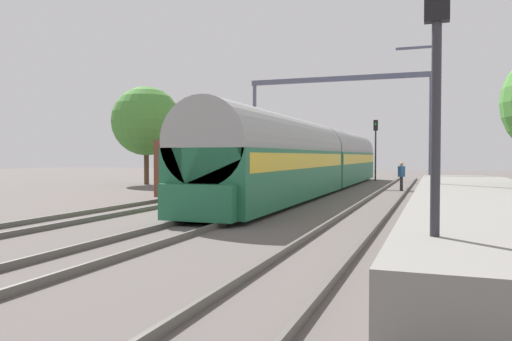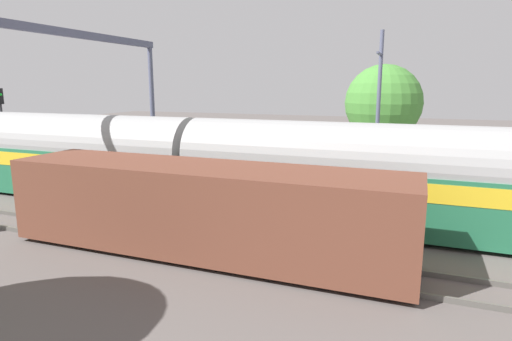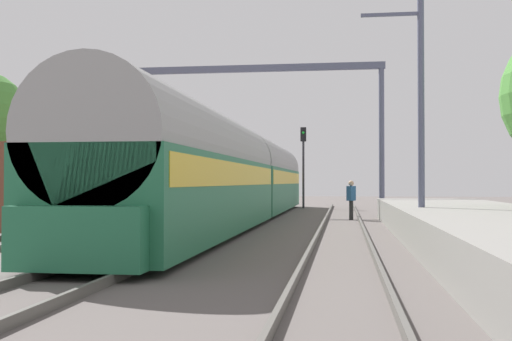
# 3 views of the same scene
# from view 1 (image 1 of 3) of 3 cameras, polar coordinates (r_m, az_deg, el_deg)

# --- Properties ---
(ground) EXTENTS (120.00, 120.00, 0.00)m
(ground) POSITION_cam_1_polar(r_m,az_deg,el_deg) (18.73, -1.31, -4.78)
(ground) COLOR #5B5451
(track_far_west) EXTENTS (1.52, 60.00, 0.16)m
(track_far_west) POSITION_cam_1_polar(r_m,az_deg,el_deg) (20.70, -12.78, -3.98)
(track_far_west) COLOR #57544F
(track_far_west) RESTS_ON ground
(track_west) EXTENTS (1.52, 60.00, 0.16)m
(track_west) POSITION_cam_1_polar(r_m,az_deg,el_deg) (18.72, -1.31, -4.54)
(track_west) COLOR #57544F
(track_west) RESTS_ON ground
(track_east) EXTENTS (1.52, 60.00, 0.16)m
(track_east) POSITION_cam_1_polar(r_m,az_deg,el_deg) (17.64, 12.20, -4.95)
(track_east) COLOR #57544F
(track_east) RESTS_ON ground
(platform) EXTENTS (4.40, 28.00, 0.90)m
(platform) POSITION_cam_1_polar(r_m,az_deg,el_deg) (19.51, 24.19, -3.34)
(platform) COLOR gray
(platform) RESTS_ON ground
(passenger_train) EXTENTS (2.93, 32.85, 3.82)m
(passenger_train) POSITION_cam_1_polar(r_m,az_deg,el_deg) (30.56, 7.07, 1.41)
(passenger_train) COLOR #236B47
(passenger_train) RESTS_ON ground
(freight_car) EXTENTS (2.80, 13.00, 2.70)m
(freight_car) POSITION_cam_1_polar(r_m,az_deg,el_deg) (29.24, -2.57, 0.43)
(freight_car) COLOR brown
(freight_car) RESTS_ON ground
(person_crossing) EXTENTS (0.42, 0.47, 1.73)m
(person_crossing) POSITION_cam_1_polar(r_m,az_deg,el_deg) (31.32, 16.21, -0.36)
(person_crossing) COLOR #262626
(person_crossing) RESTS_ON ground
(railway_signal_near) EXTENTS (0.36, 0.30, 4.99)m
(railway_signal_near) POSITION_cam_1_polar(r_m,az_deg,el_deg) (8.00, 19.81, 9.41)
(railway_signal_near) COLOR #2D2D33
(railway_signal_near) RESTS_ON ground
(railway_signal_far) EXTENTS (0.36, 0.30, 5.15)m
(railway_signal_far) POSITION_cam_1_polar(r_m,az_deg,el_deg) (43.72, 13.44, 3.19)
(railway_signal_far) COLOR #2D2D33
(railway_signal_far) RESTS_ON ground
(catenary_gantry) EXTENTS (13.20, 0.28, 7.86)m
(catenary_gantry) POSITION_cam_1_polar(r_m,az_deg,el_deg) (37.02, 9.27, 7.20)
(catenary_gantry) COLOR slate
(catenary_gantry) RESTS_ON ground
(catenary_pole_east_mid) EXTENTS (1.90, 0.20, 8.00)m
(catenary_pole_east_mid) POSITION_cam_1_polar(r_m,az_deg,el_deg) (23.02, 19.94, 6.67)
(catenary_pole_east_mid) COLOR slate
(catenary_pole_east_mid) RESTS_ON ground
(tree_west_background) EXTENTS (5.06, 5.06, 7.20)m
(tree_west_background) POSITION_cam_1_polar(r_m,az_deg,el_deg) (37.84, -12.38, 5.50)
(tree_west_background) COLOR #4C3826
(tree_west_background) RESTS_ON ground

